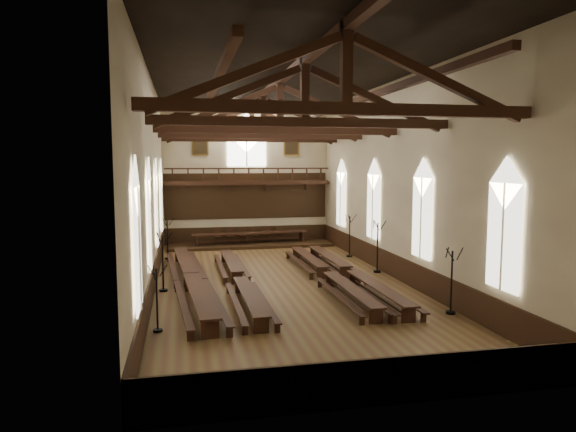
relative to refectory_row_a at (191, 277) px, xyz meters
name	(u,v)px	position (x,y,z in m)	size (l,w,h in m)	color
ground	(280,283)	(4.32, 0.35, -0.57)	(26.00, 26.00, 0.00)	brown
room_walls	(280,150)	(4.32, 0.35, 5.89)	(26.00, 26.00, 26.00)	beige
wainscot_band	(280,271)	(4.32, 0.35, 0.03)	(12.00, 26.00, 1.20)	black
side_windows	(280,207)	(4.32, 0.35, 3.17)	(11.85, 19.80, 4.50)	white
end_window	(247,144)	(4.32, 13.25, 6.65)	(2.80, 0.12, 3.80)	white
minstrels_gallery	(247,190)	(4.32, 13.01, 3.33)	(11.80, 1.24, 3.70)	#351A11
portraits	(247,145)	(4.32, 13.25, 6.53)	(7.75, 0.09, 1.45)	brown
roof_trusses	(280,113)	(4.32, 0.35, 7.64)	(11.70, 25.70, 2.80)	#351A11
refectory_row_a	(191,277)	(0.00, 0.00, 0.00)	(2.11, 14.83, 0.79)	#351A11
refectory_row_b	(239,278)	(2.22, -0.26, -0.08)	(1.42, 13.71, 0.68)	#351A11
refectory_row_c	(327,273)	(6.55, -0.06, -0.08)	(1.38, 13.74, 0.68)	#351A11
refectory_row_d	(350,272)	(7.72, -0.11, -0.07)	(1.45, 13.90, 0.70)	#351A11
dais	(251,245)	(4.35, 11.75, -0.48)	(11.40, 2.94, 0.20)	black
high_table	(250,234)	(4.35, 11.75, 0.27)	(8.24, 1.67, 0.77)	#351A11
high_chairs	(249,234)	(4.35, 12.55, 0.20)	(4.96, 0.47, 1.06)	#351A11
candelabrum_left_near	(157,312)	(-1.23, -5.89, 0.15)	(0.70, 0.70, 2.37)	black
candelabrum_left_mid	(163,273)	(-1.23, -0.16, 0.26)	(0.76, 0.84, 2.75)	black
candelabrum_left_far	(168,247)	(-1.23, 7.85, 0.20)	(0.75, 0.75, 2.54)	black
candelabrum_right_near	(451,294)	(9.87, -6.01, 0.23)	(0.78, 0.78, 2.63)	black
candelabrum_right_mid	(377,257)	(9.87, 1.71, 0.29)	(0.79, 0.87, 2.84)	black
candelabrum_right_far	(349,244)	(9.87, 6.38, 0.24)	(0.76, 0.82, 2.69)	black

